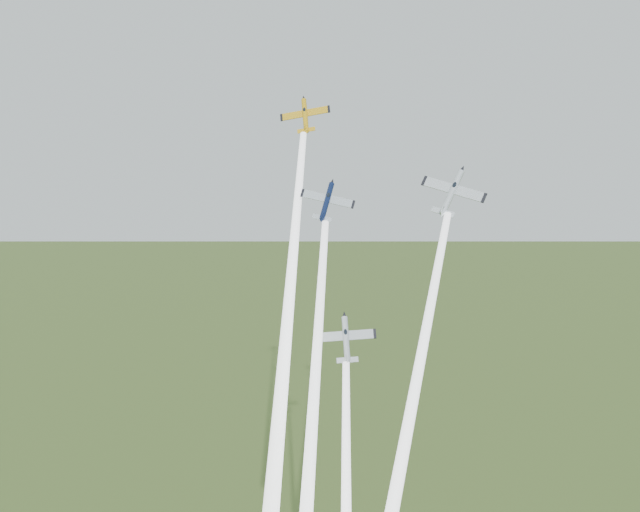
{
  "coord_description": "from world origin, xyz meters",
  "views": [
    {
      "loc": [
        45.83,
        -100.79,
        105.08
      ],
      "look_at": [
        0.0,
        -6.0,
        92.0
      ],
      "focal_mm": 45.0,
      "sensor_mm": 36.0,
      "label": 1
    }
  ],
  "objects_px": {
    "plane_yellow": "(305,115)",
    "plane_silver_right": "(452,192)",
    "plane_silver_low": "(346,339)",
    "plane_navy": "(327,201)"
  },
  "relations": [
    {
      "from": "plane_silver_low",
      "to": "plane_yellow",
      "type": "bearing_deg",
      "value": 110.59
    },
    {
      "from": "plane_silver_right",
      "to": "plane_silver_low",
      "type": "distance_m",
      "value": 23.62
    },
    {
      "from": "plane_yellow",
      "to": "plane_navy",
      "type": "xyz_separation_m",
      "value": [
        7.2,
        -7.8,
        -11.94
      ]
    },
    {
      "from": "plane_yellow",
      "to": "plane_silver_low",
      "type": "distance_m",
      "value": 34.08
    },
    {
      "from": "plane_yellow",
      "to": "plane_silver_right",
      "type": "xyz_separation_m",
      "value": [
        23.36,
        -3.8,
        -10.57
      ]
    },
    {
      "from": "plane_silver_right",
      "to": "plane_silver_low",
      "type": "relative_size",
      "value": 1.09
    },
    {
      "from": "plane_silver_right",
      "to": "plane_yellow",
      "type": "bearing_deg",
      "value": 168.94
    },
    {
      "from": "plane_silver_low",
      "to": "plane_navy",
      "type": "bearing_deg",
      "value": 114.41
    },
    {
      "from": "plane_silver_right",
      "to": "plane_silver_low",
      "type": "xyz_separation_m",
      "value": [
        -11.39,
        -8.17,
        -19.01
      ]
    },
    {
      "from": "plane_navy",
      "to": "plane_silver_low",
      "type": "distance_m",
      "value": 18.75
    }
  ]
}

